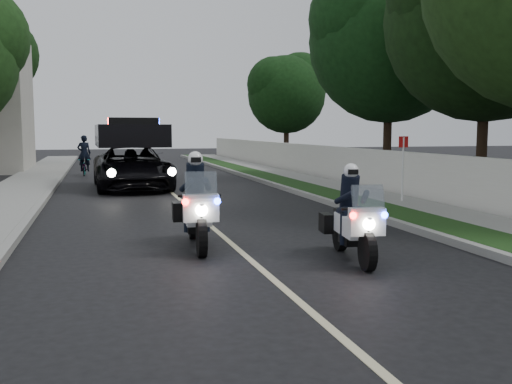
{
  "coord_description": "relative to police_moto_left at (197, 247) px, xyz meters",
  "views": [
    {
      "loc": [
        -2.45,
        -7.41,
        2.22
      ],
      "look_at": [
        0.5,
        3.49,
        1.0
      ],
      "focal_mm": 40.96,
      "sensor_mm": 36.0,
      "label": 1
    }
  ],
  "objects": [
    {
      "name": "ground",
      "position": [
        0.69,
        -3.38,
        0.0
      ],
      "size": [
        120.0,
        120.0,
        0.0
      ],
      "primitive_type": "plane",
      "color": "black",
      "rests_on": "ground"
    },
    {
      "name": "curb_right",
      "position": [
        4.79,
        6.62,
        0.07
      ],
      "size": [
        0.2,
        60.0,
        0.15
      ],
      "primitive_type": "cube",
      "color": "gray",
      "rests_on": "ground"
    },
    {
      "name": "grass_verge",
      "position": [
        5.49,
        6.62,
        0.08
      ],
      "size": [
        1.2,
        60.0,
        0.16
      ],
      "primitive_type": "cube",
      "color": "#193814",
      "rests_on": "ground"
    },
    {
      "name": "sidewalk_right",
      "position": [
        6.79,
        6.62,
        0.08
      ],
      "size": [
        1.4,
        60.0,
        0.16
      ],
      "primitive_type": "cube",
      "color": "gray",
      "rests_on": "ground"
    },
    {
      "name": "property_wall",
      "position": [
        7.79,
        6.62,
        0.75
      ],
      "size": [
        0.22,
        60.0,
        1.5
      ],
      "primitive_type": "cube",
      "color": "beige",
      "rests_on": "ground"
    },
    {
      "name": "curb_left",
      "position": [
        -3.41,
        6.62,
        0.07
      ],
      "size": [
        0.2,
        60.0,
        0.15
      ],
      "primitive_type": "cube",
      "color": "gray",
      "rests_on": "ground"
    },
    {
      "name": "lane_marking",
      "position": [
        0.69,
        6.62,
        0.0
      ],
      "size": [
        0.12,
        50.0,
        0.01
      ],
      "primitive_type": "cube",
      "color": "#BFB78C",
      "rests_on": "ground"
    },
    {
      "name": "police_moto_left",
      "position": [
        0.0,
        0.0,
        0.0
      ],
      "size": [
        0.89,
        2.18,
        1.81
      ],
      "primitive_type": null,
      "rotation": [
        0.0,
        0.0,
        -0.07
      ],
      "color": "silver",
      "rests_on": "ground"
    },
    {
      "name": "police_moto_right",
      "position": [
        2.38,
        -1.77,
        0.0
      ],
      "size": [
        0.93,
        2.01,
        1.65
      ],
      "primitive_type": null,
      "rotation": [
        0.0,
        0.0,
        -0.14
      ],
      "color": "silver",
      "rests_on": "ground"
    },
    {
      "name": "police_suv",
      "position": [
        -0.56,
        11.4,
        0.0
      ],
      "size": [
        2.86,
        5.87,
        2.82
      ],
      "primitive_type": "imported",
      "rotation": [
        0.0,
        0.0,
        0.03
      ],
      "color": "black",
      "rests_on": "ground"
    },
    {
      "name": "bicycle",
      "position": [
        -2.42,
        18.43,
        0.0
      ],
      "size": [
        0.55,
        1.53,
        0.8
      ],
      "primitive_type": "imported",
      "rotation": [
        0.0,
        0.0,
        -0.02
      ],
      "color": "black",
      "rests_on": "ground"
    },
    {
      "name": "cyclist",
      "position": [
        -2.42,
        18.43,
        0.0
      ],
      "size": [
        0.63,
        0.43,
        1.74
      ],
      "primitive_type": "imported",
      "rotation": [
        0.0,
        0.0,
        3.12
      ],
      "color": "black",
      "rests_on": "ground"
    },
    {
      "name": "sign_post",
      "position": [
        6.69,
        4.27,
        0.0
      ],
      "size": [
        0.37,
        0.37,
        2.08
      ],
      "primitive_type": null,
      "rotation": [
        0.0,
        0.0,
        0.13
      ],
      "color": "red",
      "rests_on": "ground"
    },
    {
      "name": "tree_right_c",
      "position": [
        10.85,
        6.4,
        0.0
      ],
      "size": [
        9.03,
        9.03,
        11.39
      ],
      "primitive_type": null,
      "rotation": [
        0.0,
        0.0,
        -0.42
      ],
      "color": "black",
      "rests_on": "ground"
    },
    {
      "name": "tree_right_d",
      "position": [
        10.43,
        12.34,
        0.0
      ],
      "size": [
        7.21,
        7.21,
        11.52
      ],
      "primitive_type": null,
      "rotation": [
        0.0,
        0.0,
        0.04
      ],
      "color": "#123612",
      "rests_on": "ground"
    },
    {
      "name": "tree_right_e",
      "position": [
        10.88,
        27.91,
        0.0
      ],
      "size": [
        6.44,
        6.44,
        8.93
      ],
      "primitive_type": null,
      "rotation": [
        0.0,
        0.0,
        0.23
      ],
      "color": "black",
      "rests_on": "ground"
    }
  ]
}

